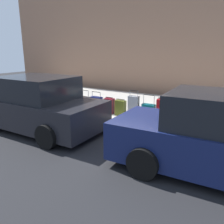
# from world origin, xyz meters

# --- Properties ---
(ground_plane) EXTENTS (40.00, 40.00, 0.00)m
(ground_plane) POSITION_xyz_m (0.00, 0.00, 0.00)
(ground_plane) COLOR black
(sidewalk_curb) EXTENTS (18.00, 5.00, 0.14)m
(sidewalk_curb) POSITION_xyz_m (0.00, -2.50, 0.07)
(sidewalk_curb) COLOR #ADA89E
(sidewalk_curb) RESTS_ON ground_plane
(building_facade_sidewalk_side) EXTENTS (24.00, 3.00, 9.17)m
(building_facade_sidewalk_side) POSITION_xyz_m (0.00, -7.10, 4.59)
(building_facade_sidewalk_side) COLOR #936B51
(building_facade_sidewalk_side) RESTS_ON ground_plane
(suitcase_maroon_0) EXTENTS (0.51, 0.23, 0.95)m
(suitcase_maroon_0) POSITION_xyz_m (-2.99, -0.50, 0.47)
(suitcase_maroon_0) COLOR maroon
(suitcase_maroon_0) RESTS_ON sidewalk_curb
(suitcase_navy_1) EXTENTS (0.46, 0.21, 0.79)m
(suitcase_navy_1) POSITION_xyz_m (-2.39, -0.61, 0.41)
(suitcase_navy_1) COLOR navy
(suitcase_navy_1) RESTS_ON sidewalk_curb
(suitcase_black_2) EXTENTS (0.37, 0.21, 0.72)m
(suitcase_black_2) POSITION_xyz_m (-1.85, -0.61, 0.40)
(suitcase_black_2) COLOR black
(suitcase_black_2) RESTS_ON sidewalk_curb
(suitcase_red_3) EXTENTS (0.46, 0.24, 0.84)m
(suitcase_red_3) POSITION_xyz_m (-1.32, -0.49, 0.53)
(suitcase_red_3) COLOR red
(suitcase_red_3) RESTS_ON sidewalk_curb
(suitcase_teal_4) EXTENTS (0.45, 0.22, 0.86)m
(suitcase_teal_4) POSITION_xyz_m (-0.74, -0.62, 0.41)
(suitcase_teal_4) COLOR #0F606B
(suitcase_teal_4) RESTS_ON sidewalk_curb
(suitcase_silver_5) EXTENTS (0.36, 0.23, 0.98)m
(suitcase_silver_5) POSITION_xyz_m (-0.21, -0.54, 0.53)
(suitcase_silver_5) COLOR #9EA0A8
(suitcase_silver_5) RESTS_ON sidewalk_curb
(suitcase_olive_6) EXTENTS (0.40, 0.21, 0.62)m
(suitcase_olive_6) POSITION_xyz_m (0.30, -0.51, 0.42)
(suitcase_olive_6) COLOR #59601E
(suitcase_olive_6) RESTS_ON sidewalk_curb
(suitcase_maroon_7) EXTENTS (0.36, 0.24, 0.63)m
(suitcase_maroon_7) POSITION_xyz_m (0.81, -0.56, 0.43)
(suitcase_maroon_7) COLOR maroon
(suitcase_maroon_7) RESTS_ON sidewalk_curb
(suitcase_navy_8) EXTENTS (0.46, 0.25, 0.80)m
(suitcase_navy_8) POSITION_xyz_m (1.34, -0.47, 0.44)
(suitcase_navy_8) COLOR navy
(suitcase_navy_8) RESTS_ON sidewalk_curb
(suitcase_black_9) EXTENTS (0.37, 0.20, 0.80)m
(suitcase_black_9) POSITION_xyz_m (1.88, -0.50, 0.41)
(suitcase_black_9) COLOR black
(suitcase_black_9) RESTS_ON sidewalk_curb
(suitcase_red_10) EXTENTS (0.36, 0.25, 0.83)m
(suitcase_red_10) POSITION_xyz_m (2.37, -0.59, 0.43)
(suitcase_red_10) COLOR red
(suitcase_red_10) RESTS_ON sidewalk_curb
(fire_hydrant) EXTENTS (0.39, 0.21, 0.83)m
(fire_hydrant) POSITION_xyz_m (3.10, -0.54, 0.58)
(fire_hydrant) COLOR #99999E
(fire_hydrant) RESTS_ON sidewalk_curb
(bollard_post) EXTENTS (0.11, 0.11, 0.88)m
(bollard_post) POSITION_xyz_m (3.62, -0.39, 0.58)
(bollard_post) COLOR brown
(bollard_post) RESTS_ON sidewalk_curb
(parked_car_charcoal_1) EXTENTS (4.24, 2.18, 1.67)m
(parked_car_charcoal_1) POSITION_xyz_m (1.94, 1.78, 0.78)
(parked_car_charcoal_1) COLOR black
(parked_car_charcoal_1) RESTS_ON ground_plane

